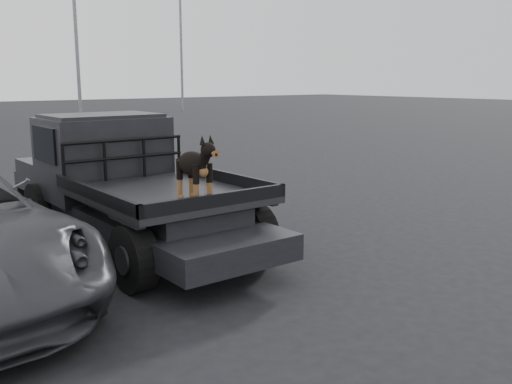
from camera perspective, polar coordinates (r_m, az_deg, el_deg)
ground at (r=6.79m, az=2.96°, el=-8.70°), size 120.00×120.00×0.00m
flatbed_ute at (r=8.24m, az=-12.15°, el=-2.02°), size 2.00×5.40×0.92m
ute_cab at (r=8.95m, az=-15.07°, el=4.73°), size 1.72×1.30×0.88m
headache_rack at (r=8.29m, az=-12.97°, el=3.19°), size 1.80×0.08×0.55m
dog at (r=6.64m, az=-6.20°, el=2.31°), size 0.32×0.60×0.74m
floodlight_far at (r=43.66m, az=-7.61°, el=18.44°), size 1.08×0.28×14.54m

